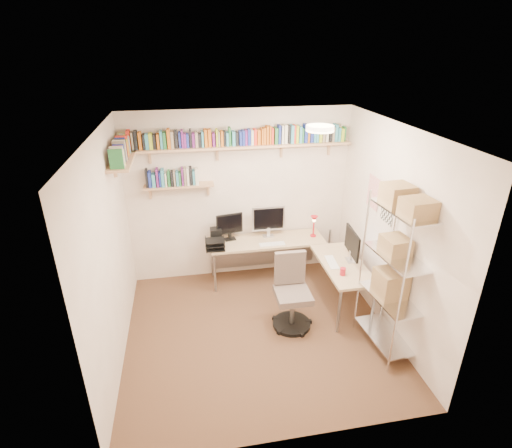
{
  "coord_description": "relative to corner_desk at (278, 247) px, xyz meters",
  "views": [
    {
      "loc": [
        -0.74,
        -3.89,
        3.3
      ],
      "look_at": [
        0.07,
        0.55,
        1.23
      ],
      "focal_mm": 28.0,
      "sensor_mm": 36.0,
      "label": 1
    }
  ],
  "objects": [
    {
      "name": "ground",
      "position": [
        -0.47,
        -0.99,
        -0.65
      ],
      "size": [
        3.2,
        3.2,
        0.0
      ],
      "primitive_type": "plane",
      "color": "#462A1E",
      "rests_on": "ground"
    },
    {
      "name": "room_shell",
      "position": [
        -0.47,
        -0.99,
        0.9
      ],
      "size": [
        3.24,
        3.04,
        2.52
      ],
      "color": "beige",
      "rests_on": "ground"
    },
    {
      "name": "wall_shelves",
      "position": [
        -0.91,
        0.31,
        1.38
      ],
      "size": [
        3.12,
        1.09,
        0.8
      ],
      "color": "tan",
      "rests_on": "ground"
    },
    {
      "name": "corner_desk",
      "position": [
        0.0,
        0.0,
        0.0
      ],
      "size": [
        2.01,
        1.69,
        1.13
      ],
      "color": "tan",
      "rests_on": "ground"
    },
    {
      "name": "office_chair",
      "position": [
        -0.03,
        -0.88,
        -0.24
      ],
      "size": [
        0.5,
        0.52,
        0.96
      ],
      "rotation": [
        0.0,
        0.0,
        -0.01
      ],
      "color": "black",
      "rests_on": "ground"
    },
    {
      "name": "wire_rack",
      "position": [
        0.95,
        -1.46,
        0.59
      ],
      "size": [
        0.46,
        0.83,
        1.96
      ],
      "rotation": [
        0.0,
        0.0,
        0.09
      ],
      "color": "silver",
      "rests_on": "ground"
    }
  ]
}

